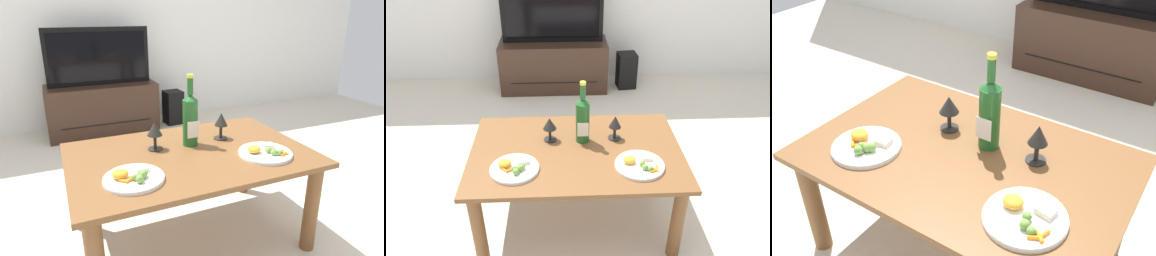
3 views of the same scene
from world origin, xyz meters
TOP-DOWN VIEW (x-y plane):
  - ground_plane at (0.00, 0.00)m, footprint 6.40×6.40m
  - dining_table at (0.00, 0.00)m, footprint 1.14×0.74m
  - tv_stand at (-0.14, 1.83)m, footprint 1.02×0.42m
  - wine_bottle at (0.04, 0.09)m, footprint 0.08×0.08m
  - goblet_left at (-0.14, 0.11)m, footprint 0.08×0.08m
  - goblet_right at (0.22, 0.11)m, footprint 0.07×0.07m
  - dinner_plate_left at (-0.32, -0.16)m, footprint 0.25×0.25m
  - dinner_plate_right at (0.31, -0.16)m, footprint 0.25×0.25m

SIDE VIEW (x-z plane):
  - ground_plane at x=0.00m, z-range 0.00..0.00m
  - tv_stand at x=-0.14m, z-range 0.00..0.48m
  - dining_table at x=0.00m, z-range 0.16..0.65m
  - dinner_plate_right at x=0.31m, z-range 0.48..0.52m
  - dinner_plate_left at x=-0.32m, z-range 0.48..0.53m
  - goblet_right at x=0.22m, z-range 0.51..0.66m
  - goblet_left at x=-0.14m, z-range 0.51..0.66m
  - wine_bottle at x=0.04m, z-range 0.45..0.81m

